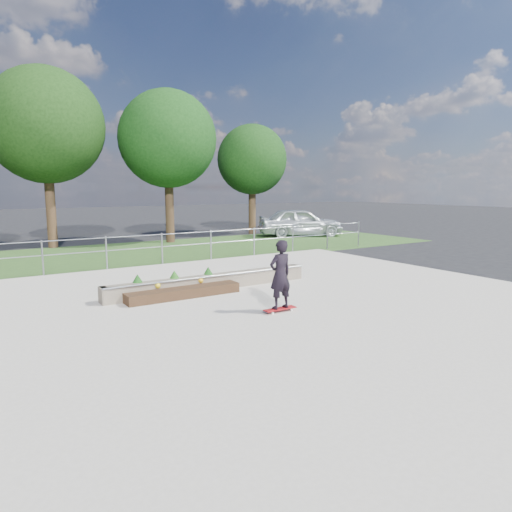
{
  "coord_description": "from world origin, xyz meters",
  "views": [
    {
      "loc": [
        -6.09,
        -8.19,
        2.85
      ],
      "look_at": [
        0.2,
        1.5,
        1.1
      ],
      "focal_mm": 32.0,
      "sensor_mm": 36.0,
      "label": 1
    }
  ],
  "objects_px": {
    "grind_ledge": "(212,282)",
    "parked_car": "(300,222)",
    "planter_bed": "(178,287)",
    "skateboarder": "(280,275)"
  },
  "relations": [
    {
      "from": "grind_ledge",
      "to": "parked_car",
      "type": "bearing_deg",
      "value": 42.08
    },
    {
      "from": "planter_bed",
      "to": "parked_car",
      "type": "relative_size",
      "value": 0.62
    },
    {
      "from": "planter_bed",
      "to": "skateboarder",
      "type": "distance_m",
      "value": 3.17
    },
    {
      "from": "skateboarder",
      "to": "parked_car",
      "type": "height_order",
      "value": "skateboarder"
    },
    {
      "from": "grind_ledge",
      "to": "planter_bed",
      "type": "relative_size",
      "value": 2.0
    },
    {
      "from": "grind_ledge",
      "to": "planter_bed",
      "type": "height_order",
      "value": "planter_bed"
    },
    {
      "from": "planter_bed",
      "to": "parked_car",
      "type": "height_order",
      "value": "parked_car"
    },
    {
      "from": "skateboarder",
      "to": "planter_bed",
      "type": "bearing_deg",
      "value": 113.89
    },
    {
      "from": "skateboarder",
      "to": "parked_car",
      "type": "distance_m",
      "value": 16.73
    },
    {
      "from": "skateboarder",
      "to": "parked_car",
      "type": "xyz_separation_m",
      "value": [
        10.76,
        12.81,
        -0.08
      ]
    }
  ]
}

